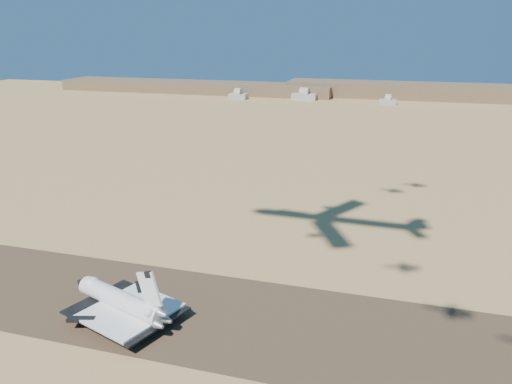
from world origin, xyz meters
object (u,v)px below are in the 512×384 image
(crew_a, at_px, (122,329))
(crew_c, at_px, (135,335))
(shuttle, at_px, (120,302))
(crew_b, at_px, (135,335))

(crew_a, xyz_separation_m, crew_c, (4.66, -1.22, 0.01))
(crew_a, bearing_deg, crew_c, -127.95)
(shuttle, distance_m, crew_a, 9.03)
(crew_b, bearing_deg, shuttle, 44.86)
(crew_c, bearing_deg, shuttle, 21.26)
(shuttle, xyz_separation_m, crew_a, (4.14, -6.66, -4.48))
(crew_a, bearing_deg, shuttle, 8.65)
(shuttle, relative_size, crew_c, 25.94)
(crew_c, bearing_deg, crew_a, 48.38)
(crew_a, relative_size, crew_b, 0.98)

